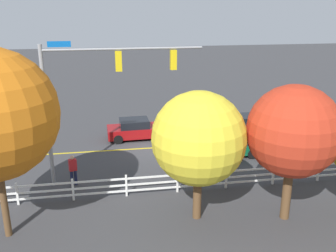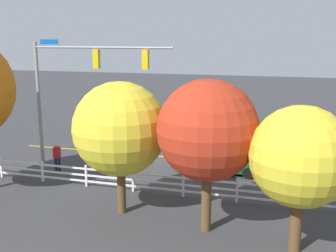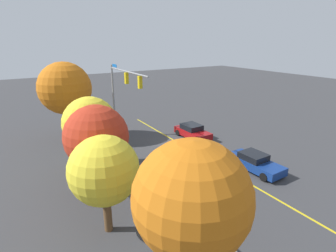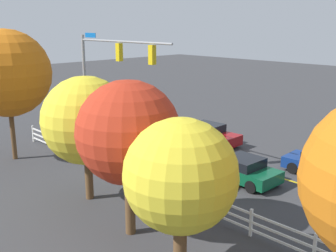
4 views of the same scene
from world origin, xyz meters
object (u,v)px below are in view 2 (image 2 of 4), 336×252
pedestrian (57,156)px  tree_2 (301,157)px  car_2 (226,161)px  tree_0 (208,131)px  car_1 (157,138)px  tree_1 (120,129)px  car_0 (279,147)px

pedestrian → tree_2: (-13.01, 5.57, 2.62)m
car_2 → tree_0: (-0.25, 7.64, 3.49)m
tree_0 → tree_2: bearing=168.3°
car_1 → tree_2: size_ratio=0.79×
car_1 → pedestrian: 7.76m
car_1 → tree_0: (-5.68, 11.55, 3.43)m
tree_0 → tree_1: bearing=-9.9°
car_0 → pedestrian: 13.92m
tree_0 → tree_1: 3.98m
tree_2 → car_1: bearing=-53.5°
car_0 → tree_1: (6.55, 10.78, 3.16)m
car_1 → car_2: 6.69m
tree_0 → tree_1: size_ratio=1.05×
car_1 → pedestrian: (3.93, 6.68, 0.24)m
car_1 → pedestrian: bearing=-122.5°
car_1 → tree_1: tree_1 is taller
car_0 → car_1: bearing=177.8°
car_2 → tree_2: bearing=115.5°
tree_0 → tree_2: tree_0 is taller
car_0 → tree_1: bearing=-122.9°
car_1 → tree_1: bearing=-82.8°
tree_0 → car_2: bearing=-88.1°
car_1 → tree_0: size_ratio=0.70×
car_0 → pedestrian: (12.25, 6.59, 0.28)m
pedestrian → tree_0: 11.23m
tree_0 → tree_1: (3.91, -0.68, -0.32)m
car_2 → pedestrian: bearing=18.4°
tree_2 → tree_1: bearing=-10.7°
car_1 → tree_0: tree_0 is taller
car_1 → car_0: bearing=-2.6°
car_1 → tree_2: 15.52m
tree_0 → car_1: bearing=-63.8°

